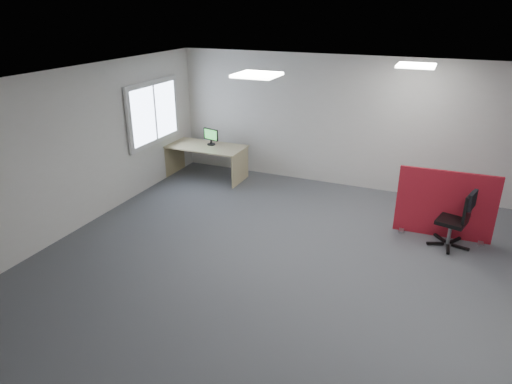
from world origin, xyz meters
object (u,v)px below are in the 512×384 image
(red_divider, at_px, (445,205))
(office_chair, at_px, (460,216))
(second_desk, at_px, (207,153))
(monitor_second, at_px, (211,136))

(red_divider, height_order, office_chair, red_divider)
(second_desk, xyz_separation_m, monitor_second, (0.07, 0.09, 0.37))
(monitor_second, xyz_separation_m, office_chair, (5.12, -1.38, -0.37))
(second_desk, bearing_deg, red_divider, -10.91)
(second_desk, relative_size, monitor_second, 4.39)
(second_desk, distance_m, monitor_second, 0.39)
(office_chair, bearing_deg, second_desk, -179.19)
(red_divider, xyz_separation_m, second_desk, (-4.97, 0.96, -0.01))
(red_divider, xyz_separation_m, monitor_second, (-4.90, 1.04, 0.36))
(second_desk, height_order, monitor_second, monitor_second)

